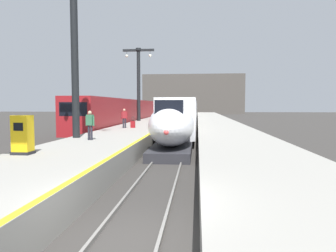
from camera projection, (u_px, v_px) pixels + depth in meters
ground_plane at (125, 244)px, 6.69m from camera, size 260.00×260.00×0.00m
platform_left at (143, 130)px, 31.62m from camera, size 4.80×110.00×1.05m
platform_right at (222, 130)px, 30.84m from camera, size 4.80×110.00×1.05m
platform_left_safety_stripe at (165, 125)px, 31.36m from camera, size 0.20×107.80×0.01m
rail_main_left at (176, 132)px, 34.06m from camera, size 0.08×110.00×0.12m
rail_main_right at (190, 132)px, 33.92m from camera, size 0.08×110.00×0.12m
rail_secondary_left at (106, 131)px, 34.84m from camera, size 0.08×110.00×0.12m
rail_secondary_right at (119, 131)px, 34.69m from camera, size 0.08×110.00×0.12m
highspeed_train_main at (188, 111)px, 52.09m from camera, size 2.92×75.48×3.60m
regional_train_adjacent at (127, 112)px, 41.77m from camera, size 2.85×36.60×3.80m
station_column_mid at (74, 42)px, 18.45m from camera, size 4.00×0.68×9.82m
station_column_far at (139, 77)px, 38.63m from camera, size 4.00×0.68×9.20m
passenger_near_edge at (124, 117)px, 26.74m from camera, size 0.54×0.35×1.69m
passenger_far_waiting at (90, 123)px, 17.47m from camera, size 0.56×0.30×1.69m
rolling_suitcase at (133, 124)px, 26.95m from camera, size 0.40×0.22×0.98m
ticket_machine_yellow at (23, 136)px, 12.43m from camera, size 0.76×0.62×1.60m
terminus_back_wall at (193, 94)px, 107.50m from camera, size 36.00×2.00×14.00m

